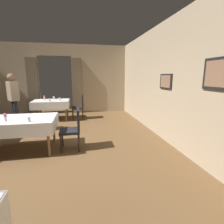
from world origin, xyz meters
TOP-DOWN VIEW (x-y plane):
  - ground at (0.00, 0.00)m, footprint 10.08×10.08m
  - wall_right at (3.20, -0.00)m, footprint 0.16×8.40m
  - wall_back at (0.00, 4.18)m, footprint 6.40×0.27m
  - dining_table_mid at (-0.30, 0.12)m, footprint 1.49×1.02m
  - dining_table_far at (-0.06, 2.94)m, footprint 1.34×0.95m
  - chair_mid_right at (0.83, 0.01)m, footprint 0.44×0.44m
  - chair_far_right at (0.99, 2.90)m, footprint 0.44×0.44m
  - flower_vase_mid at (-0.50, -0.08)m, footprint 0.07×0.07m
  - glass_mid_b at (-0.02, -0.21)m, footprint 0.07×0.07m
  - plate_mid_c at (0.13, 0.42)m, footprint 0.22×0.22m
  - flower_vase_far at (-0.31, 3.01)m, footprint 0.07×0.07m
  - glass_far_b at (0.26, 2.80)m, footprint 0.07×0.07m
  - glass_far_c at (-0.06, 2.64)m, footprint 0.07×0.07m
  - glass_far_d at (0.01, 3.19)m, footprint 0.08×0.08m
  - person_diner_standing_aside at (-0.88, 1.58)m, footprint 0.39×0.42m

SIDE VIEW (x-z plane):
  - ground at x=0.00m, z-range 0.00..0.00m
  - chair_mid_right at x=0.83m, z-range 0.05..0.98m
  - chair_far_right at x=0.99m, z-range 0.05..0.98m
  - dining_table_far at x=-0.06m, z-range 0.28..1.03m
  - dining_table_mid at x=-0.30m, z-range 0.29..1.04m
  - plate_mid_c at x=0.13m, z-range 0.75..0.76m
  - glass_mid_b at x=-0.02m, z-range 0.75..0.84m
  - glass_far_b at x=0.26m, z-range 0.75..0.86m
  - glass_far_c at x=-0.06m, z-range 0.75..0.86m
  - glass_far_d at x=0.01m, z-range 0.75..0.87m
  - flower_vase_mid at x=-0.50m, z-range 0.76..0.92m
  - flower_vase_far at x=-0.31m, z-range 0.76..0.94m
  - person_diner_standing_aside at x=-0.88m, z-range 0.16..1.88m
  - wall_right at x=3.20m, z-range 0.00..3.00m
  - wall_back at x=0.00m, z-range 0.01..3.01m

